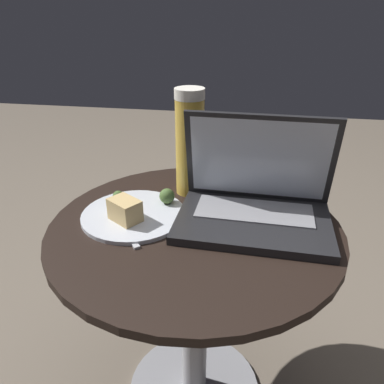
# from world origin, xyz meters

# --- Properties ---
(table) EXTENTS (0.62, 0.62, 0.53)m
(table) POSITION_xyz_m (0.00, 0.00, 0.39)
(table) COLOR #9E9EA3
(table) RESTS_ON ground_plane
(napkin) EXTENTS (0.18, 0.13, 0.00)m
(napkin) POSITION_xyz_m (-0.14, 0.01, 0.53)
(napkin) COLOR white
(napkin) RESTS_ON table
(laptop) EXTENTS (0.32, 0.22, 0.22)m
(laptop) POSITION_xyz_m (0.12, 0.04, 0.58)
(laptop) COLOR #232326
(laptop) RESTS_ON table
(beer_glass) EXTENTS (0.07, 0.07, 0.25)m
(beer_glass) POSITION_xyz_m (-0.04, 0.15, 0.66)
(beer_glass) COLOR gold
(beer_glass) RESTS_ON table
(snack_plate) EXTENTS (0.23, 0.23, 0.06)m
(snack_plate) POSITION_xyz_m (-0.14, 0.01, 0.54)
(snack_plate) COLOR silver
(snack_plate) RESTS_ON table
(fork) EXTENTS (0.12, 0.14, 0.00)m
(fork) POSITION_xyz_m (-0.15, -0.04, 0.53)
(fork) COLOR silver
(fork) RESTS_ON table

